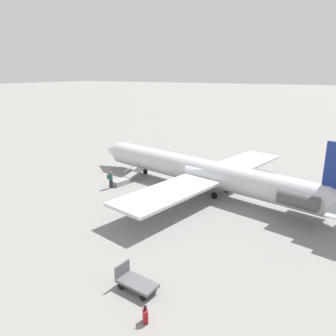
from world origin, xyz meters
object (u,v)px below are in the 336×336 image
object	(u,v)px
airplane_main	(208,173)
boarding_stairs	(123,180)
luggage_cart	(135,282)
suitcase	(145,316)
passenger	(111,178)

from	to	relation	value
airplane_main	boarding_stairs	xyz separation A→B (m)	(8.54, 2.08, -1.54)
boarding_stairs	luggage_cart	size ratio (longest dim) A/B	1.80
luggage_cart	suitcase	xyz separation A→B (m)	(-1.76, 1.70, -0.13)
boarding_stairs	passenger	bearing A→B (deg)	-175.78
suitcase	boarding_stairs	bearing A→B (deg)	-49.74
suitcase	passenger	bearing A→B (deg)	-45.79
boarding_stairs	passenger	xyz separation A→B (m)	(0.23, 1.73, 0.64)
suitcase	airplane_main	bearing A→B (deg)	-75.99
airplane_main	passenger	distance (m)	9.60
passenger	luggage_cart	bearing A→B (deg)	-124.45
airplane_main	luggage_cart	bearing A→B (deg)	110.90
luggage_cart	suitcase	bearing A→B (deg)	142.12
passenger	luggage_cart	size ratio (longest dim) A/B	0.76
airplane_main	boarding_stairs	bearing A→B (deg)	25.29
airplane_main	suitcase	world-z (taller)	airplane_main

